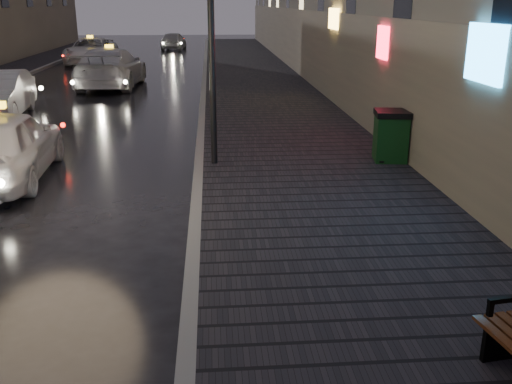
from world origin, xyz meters
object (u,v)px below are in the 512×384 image
at_px(trash_bin, 391,135).
at_px(taxi_mid, 111,68).
at_px(lamp_far, 210,3).
at_px(lamp_near, 211,6).
at_px(taxi_near, 2,145).
at_px(taxi_far, 91,51).
at_px(car_far, 174,41).

height_order(trash_bin, taxi_mid, taxi_mid).
bearing_deg(lamp_far, trash_bin, -76.21).
height_order(lamp_near, taxi_mid, lamp_near).
relative_size(lamp_far, trash_bin, 4.65).
height_order(trash_bin, taxi_near, taxi_near).
bearing_deg(taxi_far, lamp_far, -45.46).
bearing_deg(lamp_near, taxi_mid, 108.31).
height_order(taxi_near, car_far, taxi_near).
height_order(lamp_near, taxi_near, lamp_near).
distance_m(lamp_far, taxi_far, 10.71).
xyz_separation_m(taxi_near, car_far, (1.52, 33.90, -0.08)).
xyz_separation_m(lamp_near, taxi_mid, (-4.34, 13.11, -2.65)).
relative_size(taxi_mid, car_far, 1.47).
height_order(lamp_far, taxi_far, lamp_far).
height_order(lamp_near, trash_bin, lamp_near).
distance_m(taxi_mid, car_far, 20.38).
bearing_deg(taxi_near, taxi_far, -86.21).
relative_size(trash_bin, taxi_mid, 0.20).
bearing_deg(lamp_far, taxi_mid, -146.37).
distance_m(taxi_far, car_far, 10.87).
bearing_deg(trash_bin, taxi_far, 123.45).
xyz_separation_m(taxi_near, taxi_far, (-2.81, 23.93, -0.00)).
bearing_deg(lamp_near, trash_bin, -1.40).
bearing_deg(taxi_near, car_far, -95.47).
xyz_separation_m(trash_bin, taxi_far, (-11.13, 23.56, 0.03)).
xyz_separation_m(lamp_near, taxi_near, (-4.37, -0.47, -2.73)).
bearing_deg(taxi_mid, lamp_far, -143.85).
distance_m(lamp_far, car_far, 17.89).
bearing_deg(taxi_far, trash_bin, -64.05).
distance_m(trash_bin, taxi_far, 26.06).
distance_m(taxi_near, taxi_far, 24.10).
relative_size(taxi_near, taxi_far, 0.82).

